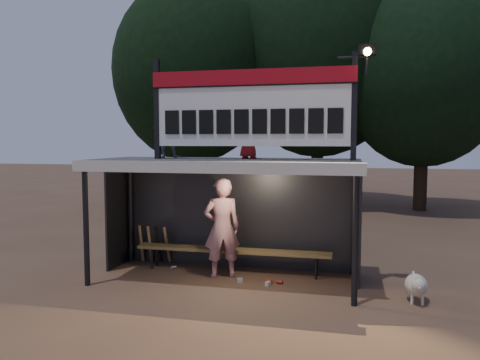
{
  "coord_description": "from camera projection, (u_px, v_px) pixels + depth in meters",
  "views": [
    {
      "loc": [
        2.25,
        -8.51,
        2.66
      ],
      "look_at": [
        0.2,
        0.4,
        1.9
      ],
      "focal_mm": 35.0,
      "sensor_mm": 36.0,
      "label": 1
    }
  ],
  "objects": [
    {
      "name": "ground",
      "position": [
        225.0,
        280.0,
        8.99
      ],
      "size": [
        80.0,
        80.0,
        0.0
      ],
      "primitive_type": "plane",
      "color": "brown",
      "rests_on": "ground"
    },
    {
      "name": "player",
      "position": [
        222.0,
        228.0,
        9.1
      ],
      "size": [
        0.83,
        0.7,
        1.95
      ],
      "primitive_type": "imported",
      "rotation": [
        0.0,
        0.0,
        3.53
      ],
      "color": "silver",
      "rests_on": "ground"
    },
    {
      "name": "child_a",
      "position": [
        167.0,
        131.0,
        9.39
      ],
      "size": [
        0.6,
        0.51,
        1.09
      ],
      "primitive_type": "imported",
      "rotation": [
        0.0,
        0.0,
        3.34
      ],
      "color": "gray",
      "rests_on": "dugout_shelter"
    },
    {
      "name": "child_b",
      "position": [
        249.0,
        135.0,
        9.06
      ],
      "size": [
        0.51,
        0.4,
        0.92
      ],
      "primitive_type": "imported",
      "rotation": [
        0.0,
        0.0,
        2.88
      ],
      "color": "#AE1A1C",
      "rests_on": "dugout_shelter"
    },
    {
      "name": "dugout_shelter",
      "position": [
        228.0,
        183.0,
        9.08
      ],
      "size": [
        5.1,
        2.08,
        2.32
      ],
      "color": "#3D3D40",
      "rests_on": "ground"
    },
    {
      "name": "scoreboard_assembly",
      "position": [
        254.0,
        105.0,
        8.58
      ],
      "size": [
        4.1,
        0.27,
        1.99
      ],
      "color": "black",
      "rests_on": "dugout_shelter"
    },
    {
      "name": "bench",
      "position": [
        232.0,
        251.0,
        9.49
      ],
      "size": [
        4.0,
        0.35,
        0.48
      ],
      "color": "olive",
      "rests_on": "ground"
    },
    {
      "name": "tree_left",
      "position": [
        193.0,
        72.0,
        19.14
      ],
      "size": [
        6.46,
        6.46,
        9.27
      ],
      "color": "black",
      "rests_on": "ground"
    },
    {
      "name": "tree_mid",
      "position": [
        319.0,
        57.0,
        19.43
      ],
      "size": [
        7.22,
        7.22,
        10.36
      ],
      "color": "#2F2114",
      "rests_on": "ground"
    },
    {
      "name": "tree_right",
      "position": [
        424.0,
        74.0,
        17.64
      ],
      "size": [
        6.08,
        6.08,
        8.72
      ],
      "color": "#2E2014",
      "rests_on": "ground"
    },
    {
      "name": "dog",
      "position": [
        416.0,
        285.0,
        7.74
      ],
      "size": [
        0.36,
        0.81,
        0.49
      ],
      "color": "beige",
      "rests_on": "ground"
    },
    {
      "name": "bats",
      "position": [
        154.0,
        244.0,
        10.16
      ],
      "size": [
        0.68,
        0.35,
        0.84
      ],
      "color": "#977446",
      "rests_on": "ground"
    },
    {
      "name": "litter",
      "position": [
        245.0,
        279.0,
        8.93
      ],
      "size": [
        2.44,
        0.81,
        0.08
      ],
      "color": "#B42F1F",
      "rests_on": "ground"
    }
  ]
}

